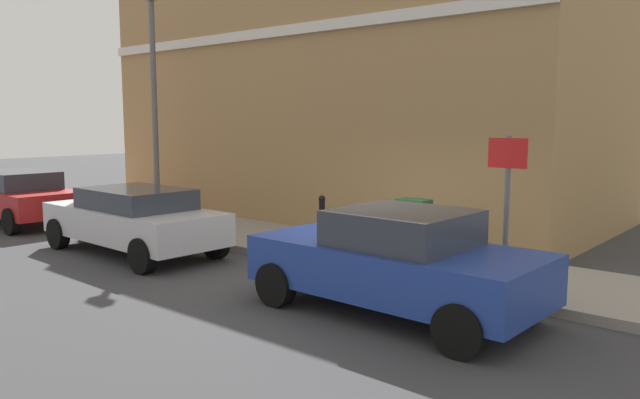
# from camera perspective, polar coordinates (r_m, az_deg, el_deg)

# --- Properties ---
(ground) EXTENTS (80.00, 80.00, 0.00)m
(ground) POSITION_cam_1_polar(r_m,az_deg,el_deg) (9.96, 2.81, -8.23)
(ground) COLOR #38383A
(sidewalk) EXTENTS (2.58, 30.00, 0.15)m
(sidewalk) POSITION_cam_1_polar(r_m,az_deg,el_deg) (15.41, -10.73, -2.52)
(sidewalk) COLOR gray
(sidewalk) RESTS_ON ground
(corner_building) EXTENTS (6.77, 13.41, 7.05)m
(corner_building) POSITION_cam_1_polar(r_m,az_deg,el_deg) (17.67, 3.65, 10.05)
(corner_building) COLOR #9E7A4C
(corner_building) RESTS_ON ground
(car_blue) EXTENTS (2.03, 4.10, 1.46)m
(car_blue) POSITION_cam_1_polar(r_m,az_deg,el_deg) (8.57, 7.13, -5.67)
(car_blue) COLOR navy
(car_blue) RESTS_ON ground
(car_silver) EXTENTS (1.94, 4.36, 1.34)m
(car_silver) POSITION_cam_1_polar(r_m,az_deg,el_deg) (12.91, -16.89, -1.69)
(car_silver) COLOR #B7B7BC
(car_silver) RESTS_ON ground
(car_red) EXTENTS (1.90, 4.52, 1.38)m
(car_red) POSITION_cam_1_polar(r_m,az_deg,el_deg) (17.95, -26.40, 0.32)
(car_red) COLOR maroon
(car_red) RESTS_ON ground
(utility_cabinet) EXTENTS (0.46, 0.61, 1.15)m
(utility_cabinet) POSITION_cam_1_polar(r_m,az_deg,el_deg) (11.02, 8.63, -3.16)
(utility_cabinet) COLOR #1E4C28
(utility_cabinet) RESTS_ON sidewalk
(bollard_near_cabinet) EXTENTS (0.14, 0.14, 1.04)m
(bollard_near_cabinet) POSITION_cam_1_polar(r_m,az_deg,el_deg) (12.37, 0.18, -1.83)
(bollard_near_cabinet) COLOR black
(bollard_near_cabinet) RESTS_ON sidewalk
(street_sign) EXTENTS (0.08, 0.60, 2.30)m
(street_sign) POSITION_cam_1_polar(r_m,az_deg,el_deg) (9.45, 16.95, 0.88)
(street_sign) COLOR #59595B
(street_sign) RESTS_ON sidewalk
(lamppost) EXTENTS (0.20, 0.44, 5.72)m
(lamppost) POSITION_cam_1_polar(r_m,az_deg,el_deg) (16.42, -15.13, 9.26)
(lamppost) COLOR #59595B
(lamppost) RESTS_ON sidewalk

